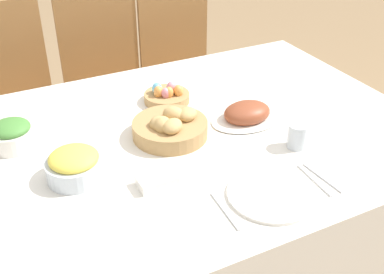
{
  "coord_description": "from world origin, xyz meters",
  "views": [
    {
      "loc": [
        -0.63,
        -1.29,
        1.65
      ],
      "look_at": [
        -0.02,
        -0.09,
        0.82
      ],
      "focal_mm": 45.0,
      "sensor_mm": 36.0,
      "label": 1
    }
  ],
  "objects": [
    {
      "name": "butter_dish",
      "position": [
        -0.21,
        -0.23,
        0.79
      ],
      "size": [
        0.11,
        0.07,
        0.03
      ],
      "color": "silver",
      "rests_on": "dining_table"
    },
    {
      "name": "dining_table",
      "position": [
        0.0,
        0.0,
        0.39
      ],
      "size": [
        1.68,
        1.19,
        0.78
      ],
      "color": "white",
      "rests_on": "ground"
    },
    {
      "name": "chair_far_center",
      "position": [
        0.02,
        0.96,
        0.54
      ],
      "size": [
        0.42,
        0.42,
        1.02
      ],
      "rotation": [
        0.0,
        0.0,
        -0.01
      ],
      "color": "olive",
      "rests_on": "ground"
    },
    {
      "name": "ham_platter",
      "position": [
        0.24,
        -0.02,
        0.8
      ],
      "size": [
        0.27,
        0.19,
        0.08
      ],
      "color": "silver",
      "rests_on": "dining_table"
    },
    {
      "name": "chair_far_right",
      "position": [
        0.45,
        0.96,
        0.54
      ],
      "size": [
        0.44,
        0.44,
        1.02
      ],
      "rotation": [
        0.0,
        0.0,
        0.05
      ],
      "color": "olive",
      "rests_on": "ground"
    },
    {
      "name": "bread_basket",
      "position": [
        -0.06,
        0.0,
        0.81
      ],
      "size": [
        0.26,
        0.26,
        0.1
      ],
      "color": "#AD8451",
      "rests_on": "dining_table"
    },
    {
      "name": "green_salad_bowl",
      "position": [
        -0.55,
        0.18,
        0.82
      ],
      "size": [
        0.15,
        0.15,
        0.09
      ],
      "color": "silver",
      "rests_on": "dining_table"
    },
    {
      "name": "pineapple_bowl",
      "position": [
        -0.41,
        -0.08,
        0.82
      ],
      "size": [
        0.18,
        0.18,
        0.1
      ],
      "color": "silver",
      "rests_on": "dining_table"
    },
    {
      "name": "dinner_plate",
      "position": [
        0.07,
        -0.42,
        0.78
      ],
      "size": [
        0.26,
        0.26,
        0.01
      ],
      "color": "silver",
      "rests_on": "dining_table"
    },
    {
      "name": "chair_far_left",
      "position": [
        -0.47,
        0.96,
        0.54
      ],
      "size": [
        0.43,
        0.43,
        1.02
      ],
      "rotation": [
        0.0,
        0.0,
        0.01
      ],
      "color": "olive",
      "rests_on": "ground"
    },
    {
      "name": "fork",
      "position": [
        -0.09,
        -0.42,
        0.78
      ],
      "size": [
        0.02,
        0.17,
        0.0
      ],
      "rotation": [
        0.0,
        0.0,
        -0.06
      ],
      "color": "#B7B7BC",
      "rests_on": "dining_table"
    },
    {
      "name": "spoon",
      "position": [
        0.25,
        -0.42,
        0.78
      ],
      "size": [
        0.02,
        0.17,
        0.0
      ],
      "rotation": [
        0.0,
        0.0,
        0.06
      ],
      "color": "#B7B7BC",
      "rests_on": "dining_table"
    },
    {
      "name": "egg_basket",
      "position": [
        0.04,
        0.25,
        0.8
      ],
      "size": [
        0.18,
        0.18,
        0.08
      ],
      "color": "#AD8451",
      "rests_on": "dining_table"
    },
    {
      "name": "drinking_cup",
      "position": [
        0.29,
        -0.24,
        0.82
      ],
      "size": [
        0.07,
        0.07,
        0.08
      ],
      "color": "silver",
      "rests_on": "dining_table"
    },
    {
      "name": "knife",
      "position": [
        0.22,
        -0.42,
        0.78
      ],
      "size": [
        0.02,
        0.17,
        0.0
      ],
      "rotation": [
        0.0,
        0.0,
        -0.06
      ],
      "color": "#B7B7BC",
      "rests_on": "dining_table"
    }
  ]
}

